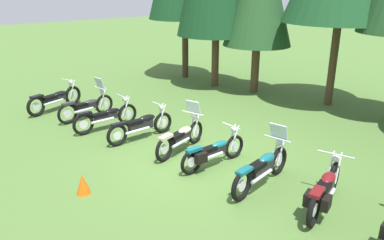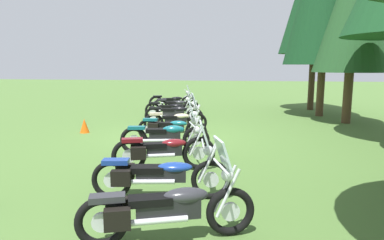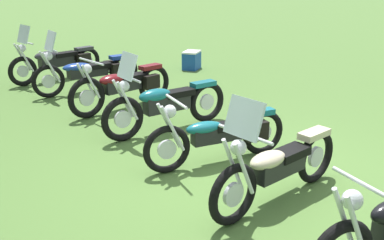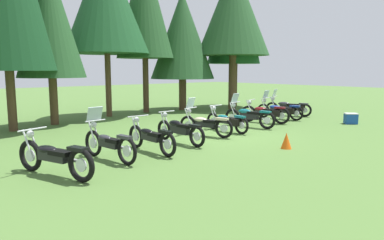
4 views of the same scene
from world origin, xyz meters
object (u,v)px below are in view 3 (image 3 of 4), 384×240
(motorcycle_7, at_px, (124,85))
(motorcycle_9, at_px, (57,60))
(motorcycle_4, at_px, (277,166))
(motorcycle_5, at_px, (221,134))
(motorcycle_8, at_px, (89,70))
(motorcycle_6, at_px, (165,103))
(picnic_cooler, at_px, (192,60))

(motorcycle_7, xyz_separation_m, motorcycle_9, (2.89, 0.75, 0.00))
(motorcycle_4, distance_m, motorcycle_9, 7.20)
(motorcycle_5, height_order, motorcycle_7, motorcycle_7)
(motorcycle_8, relative_size, motorcycle_9, 1.05)
(motorcycle_6, relative_size, motorcycle_7, 1.06)
(motorcycle_5, xyz_separation_m, motorcycle_6, (1.48, 0.23, 0.06))
(motorcycle_5, distance_m, motorcycle_6, 1.50)
(motorcycle_8, height_order, picnic_cooler, motorcycle_8)
(motorcycle_5, relative_size, picnic_cooler, 3.39)
(motorcycle_8, distance_m, motorcycle_9, 1.43)
(motorcycle_4, bearing_deg, motorcycle_6, -100.76)
(motorcycle_5, bearing_deg, motorcycle_8, -79.99)
(motorcycle_4, xyz_separation_m, motorcycle_5, (1.25, 0.05, -0.04))
(motorcycle_9, bearing_deg, motorcycle_8, 88.37)
(motorcycle_6, bearing_deg, motorcycle_5, 88.68)
(motorcycle_4, distance_m, picnic_cooler, 7.11)
(motorcycle_7, distance_m, motorcycle_9, 2.99)
(motorcycle_6, distance_m, motorcycle_8, 3.04)
(motorcycle_7, bearing_deg, motorcycle_9, -93.64)
(motorcycle_7, height_order, motorcycle_9, motorcycle_9)
(motorcycle_4, height_order, motorcycle_7, motorcycle_4)
(motorcycle_7, xyz_separation_m, motorcycle_8, (1.53, 0.31, -0.00))
(motorcycle_5, xyz_separation_m, picnic_cooler, (5.55, -2.13, -0.18))
(motorcycle_8, xyz_separation_m, picnic_cooler, (1.08, -2.92, -0.22))
(motorcycle_4, height_order, picnic_cooler, motorcycle_4)
(motorcycle_6, relative_size, motorcycle_8, 0.98)
(motorcycle_7, height_order, picnic_cooler, motorcycle_7)
(motorcycle_4, height_order, motorcycle_6, motorcycle_6)
(motorcycle_7, bearing_deg, motorcycle_4, 79.03)
(motorcycle_4, distance_m, motorcycle_8, 5.78)
(motorcycle_8, height_order, motorcycle_9, motorcycle_8)
(motorcycle_6, height_order, motorcycle_7, motorcycle_6)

